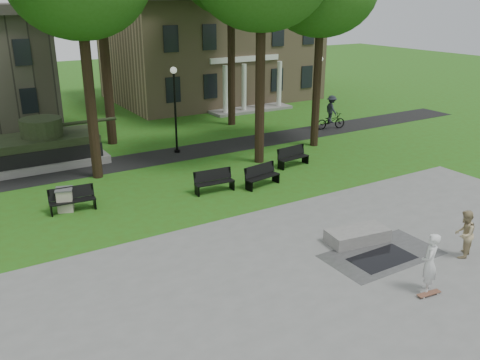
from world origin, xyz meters
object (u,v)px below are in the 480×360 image
at_px(friend_watching, 464,234).
at_px(park_bench_0, 72,199).
at_px(concrete_block, 357,235).
at_px(trash_bin, 65,199).
at_px(skateboarder, 429,263).
at_px(cyclist, 331,115).

relative_size(friend_watching, park_bench_0, 0.90).
bearing_deg(concrete_block, trash_bin, 134.82).
bearing_deg(friend_watching, trash_bin, -68.96).
bearing_deg(trash_bin, friend_watching, -46.30).
xyz_separation_m(park_bench_0, trash_bin, (-0.24, 0.16, -0.04)).
relative_size(skateboarder, trash_bin, 1.93).
height_order(skateboarder, cyclist, cyclist).
relative_size(concrete_block, friend_watching, 1.34).
xyz_separation_m(concrete_block, park_bench_0, (-7.93, 8.06, 0.28)).
bearing_deg(concrete_block, cyclist, 52.56).
distance_m(concrete_block, skateboarder, 3.59).
xyz_separation_m(concrete_block, friend_watching, (2.19, -2.62, 0.60)).
distance_m(friend_watching, trash_bin, 15.00).
bearing_deg(skateboarder, concrete_block, -133.11).
height_order(friend_watching, park_bench_0, friend_watching).
xyz_separation_m(concrete_block, trash_bin, (-8.17, 8.22, 0.24)).
bearing_deg(park_bench_0, cyclist, 20.57).
bearing_deg(skateboarder, cyclist, -156.56).
height_order(concrete_block, trash_bin, trash_bin).
relative_size(concrete_block, cyclist, 0.99).
xyz_separation_m(friend_watching, trash_bin, (-10.36, 10.84, -0.36)).
distance_m(skateboarder, park_bench_0, 13.70).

